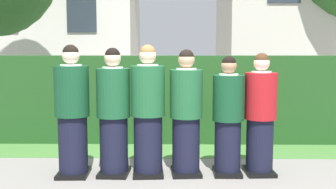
% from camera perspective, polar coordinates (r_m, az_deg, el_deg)
% --- Properties ---
extents(ground_plane, '(60.00, 60.00, 0.00)m').
position_cam_1_polar(ground_plane, '(5.33, 0.00, -11.30)').
color(ground_plane, gray).
extents(student_front_row_0, '(0.44, 0.50, 1.69)m').
position_cam_1_polar(student_front_row_0, '(5.26, -13.51, -2.70)').
color(student_front_row_0, black).
rests_on(student_front_row_0, ground).
extents(student_front_row_1, '(0.43, 0.49, 1.65)m').
position_cam_1_polar(student_front_row_1, '(5.20, -7.79, -2.91)').
color(student_front_row_1, black).
rests_on(student_front_row_1, ground).
extents(student_front_row_2, '(0.44, 0.54, 1.69)m').
position_cam_1_polar(student_front_row_2, '(5.15, -2.89, -2.72)').
color(student_front_row_2, black).
rests_on(student_front_row_2, ground).
extents(student_front_row_3, '(0.42, 0.49, 1.63)m').
position_cam_1_polar(student_front_row_3, '(5.18, 2.60, -3.01)').
color(student_front_row_3, black).
rests_on(student_front_row_3, ground).
extents(student_front_row_4, '(0.40, 0.45, 1.54)m').
position_cam_1_polar(student_front_row_4, '(5.23, 8.55, -3.43)').
color(student_front_row_4, black).
rests_on(student_front_row_4, ground).
extents(student_in_red_blazer, '(0.41, 0.47, 1.58)m').
position_cam_1_polar(student_in_red_blazer, '(5.33, 13.04, -3.15)').
color(student_in_red_blazer, black).
rests_on(student_in_red_blazer, ground).
extents(hedge, '(8.94, 0.70, 1.52)m').
position_cam_1_polar(hedge, '(7.14, 0.25, -0.55)').
color(hedge, '#214C1E').
rests_on(hedge, ground).
extents(school_building_annex, '(5.66, 3.82, 5.99)m').
position_cam_1_polar(school_building_annex, '(14.70, -15.28, 11.73)').
color(school_building_annex, silver).
rests_on(school_building_annex, ground).
extents(lawn_strip, '(8.94, 0.90, 0.01)m').
position_cam_1_polar(lawn_strip, '(6.49, 0.16, -8.04)').
color(lawn_strip, '#477A38').
rests_on(lawn_strip, ground).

